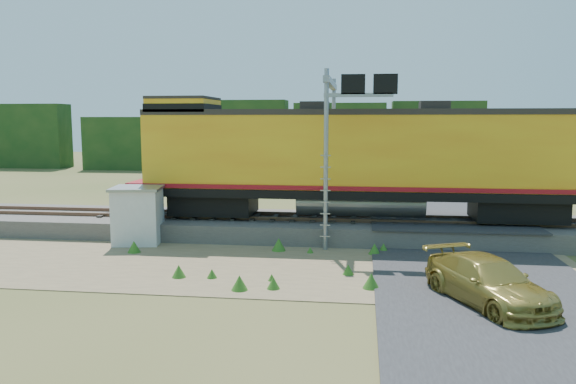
# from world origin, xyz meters

# --- Properties ---
(ground) EXTENTS (140.00, 140.00, 0.00)m
(ground) POSITION_xyz_m (0.00, 0.00, 0.00)
(ground) COLOR #475123
(ground) RESTS_ON ground
(ballast) EXTENTS (70.00, 5.00, 0.80)m
(ballast) POSITION_xyz_m (0.00, 6.00, 0.40)
(ballast) COLOR slate
(ballast) RESTS_ON ground
(rails) EXTENTS (70.00, 1.54, 0.16)m
(rails) POSITION_xyz_m (0.00, 6.00, 0.88)
(rails) COLOR brown
(rails) RESTS_ON ballast
(dirt_shoulder) EXTENTS (26.00, 8.00, 0.03)m
(dirt_shoulder) POSITION_xyz_m (-2.00, 0.50, 0.01)
(dirt_shoulder) COLOR #8C7754
(dirt_shoulder) RESTS_ON ground
(road) EXTENTS (7.00, 66.00, 0.86)m
(road) POSITION_xyz_m (7.00, 0.74, 0.09)
(road) COLOR #38383A
(road) RESTS_ON ground
(tree_line_north) EXTENTS (130.00, 3.00, 6.50)m
(tree_line_north) POSITION_xyz_m (0.00, 38.00, 3.07)
(tree_line_north) COLOR #173B15
(tree_line_north) RESTS_ON ground
(weed_clumps) EXTENTS (15.00, 6.20, 0.56)m
(weed_clumps) POSITION_xyz_m (-3.50, 0.10, 0.00)
(weed_clumps) COLOR #336C1F
(weed_clumps) RESTS_ON ground
(locomotive) EXTENTS (20.87, 3.18, 5.38)m
(locomotive) POSITION_xyz_m (2.69, 6.00, 3.62)
(locomotive) COLOR black
(locomotive) RESTS_ON rails
(shed) EXTENTS (2.40, 2.40, 2.46)m
(shed) POSITION_xyz_m (-6.46, 3.42, 1.25)
(shed) COLOR silver
(shed) RESTS_ON ground
(signal_gantry) EXTENTS (2.90, 6.20, 7.31)m
(signal_gantry) POSITION_xyz_m (1.99, 5.33, 5.47)
(signal_gantry) COLOR gray
(signal_gantry) RESTS_ON ground
(car) EXTENTS (3.67, 5.02, 1.35)m
(car) POSITION_xyz_m (6.71, -3.01, 0.67)
(car) COLOR #A38F3C
(car) RESTS_ON ground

